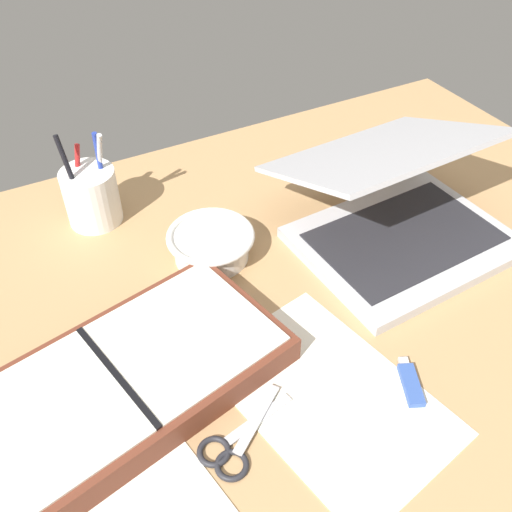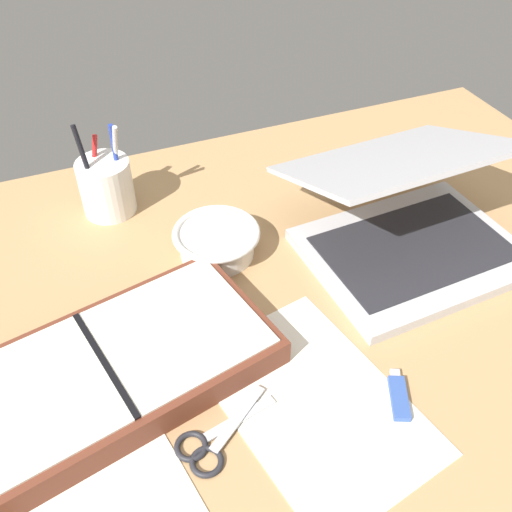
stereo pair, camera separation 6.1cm
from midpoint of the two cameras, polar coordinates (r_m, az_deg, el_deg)
The scene contains 8 objects.
desk_top at distance 79.80cm, azimuth -0.24°, elevation -7.34°, with size 140.00×100.00×2.00cm, color tan.
laptop at distance 91.05cm, azimuth 12.05°, elevation 4.43°, with size 33.37×33.43×18.06cm.
bowl at distance 87.57cm, azimuth -6.50°, elevation 1.18°, with size 13.49×13.49×4.70cm.
pen_cup at distance 97.51cm, azimuth -17.86°, elevation 5.72°, with size 8.77×8.77×16.38cm.
planner at distance 72.89cm, azimuth -15.92°, elevation -12.44°, with size 44.43×28.81×4.38cm.
scissors at distance 68.14cm, azimuth -5.12°, elevation -18.70°, with size 13.18×9.03×0.80cm.
paper_sheet_front at distance 72.23cm, azimuth 5.20°, elevation -13.72°, with size 19.58×29.43×0.16cm, color silver.
usb_drive at distance 74.10cm, azimuth 12.90°, elevation -12.44°, with size 4.46×7.21×1.00cm.
Camera 1 is at (-26.84, -44.59, 61.68)cm, focal length 40.00 mm.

